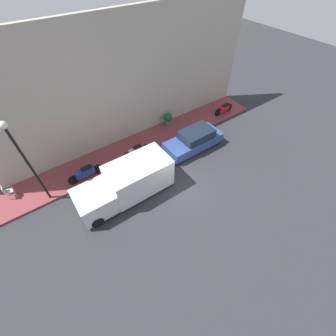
# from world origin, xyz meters

# --- Properties ---
(ground_plane) EXTENTS (60.00, 60.00, 0.00)m
(ground_plane) POSITION_xyz_m (0.00, 0.00, 0.00)
(ground_plane) COLOR #2D2D33
(sidewalk) EXTENTS (2.46, 18.95, 0.14)m
(sidewalk) POSITION_xyz_m (4.39, 0.00, 0.07)
(sidewalk) COLOR brown
(sidewalk) RESTS_ON ground_plane
(building_facade) EXTENTS (0.30, 18.95, 7.86)m
(building_facade) POSITION_xyz_m (5.77, 0.00, 3.93)
(building_facade) COLOR #B2A899
(building_facade) RESTS_ON ground_plane
(parked_car) EXTENTS (1.63, 4.03, 1.38)m
(parked_car) POSITION_xyz_m (2.15, -2.86, 0.66)
(parked_car) COLOR #2D4784
(parked_car) RESTS_ON ground_plane
(delivery_van) EXTENTS (1.98, 5.30, 2.01)m
(delivery_van) POSITION_xyz_m (1.21, 2.76, 1.02)
(delivery_van) COLOR silver
(delivery_van) RESTS_ON ground_plane
(scooter_silver) EXTENTS (0.30, 1.91, 0.71)m
(scooter_silver) POSITION_xyz_m (3.61, 0.79, 0.53)
(scooter_silver) COLOR #B7B7BF
(scooter_silver) RESTS_ON sidewalk
(motorcycle_red) EXTENTS (0.30, 1.81, 0.77)m
(motorcycle_red) POSITION_xyz_m (3.84, -7.36, 0.56)
(motorcycle_red) COLOR #B21E1E
(motorcycle_red) RESTS_ON sidewalk
(motorcycle_blue) EXTENTS (0.30, 2.13, 0.84)m
(motorcycle_blue) POSITION_xyz_m (3.62, 4.24, 0.60)
(motorcycle_blue) COLOR navy
(motorcycle_blue) RESTS_ON sidewalk
(streetlamp) EXTENTS (0.36, 0.36, 5.14)m
(streetlamp) POSITION_xyz_m (3.43, 6.48, 3.56)
(streetlamp) COLOR black
(streetlamp) RESTS_ON sidewalk
(potted_plant) EXTENTS (0.65, 0.65, 0.97)m
(potted_plant) POSITION_xyz_m (5.18, -2.82, 0.70)
(potted_plant) COLOR slate
(potted_plant) RESTS_ON sidewalk
(cafe_chair) EXTENTS (0.40, 0.40, 0.88)m
(cafe_chair) POSITION_xyz_m (4.73, 8.25, 0.65)
(cafe_chair) COLOR silver
(cafe_chair) RESTS_ON sidewalk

